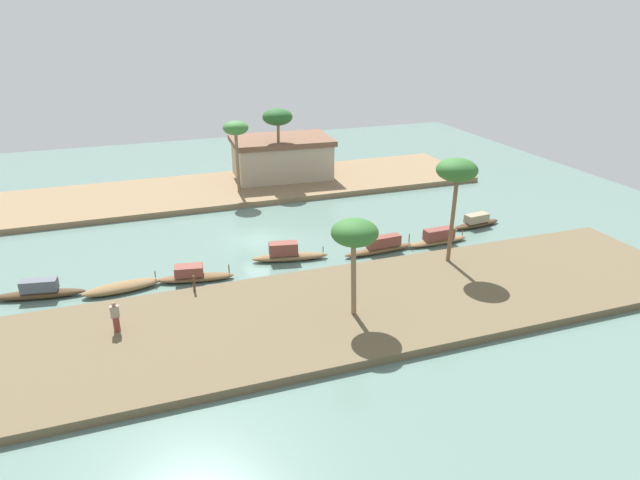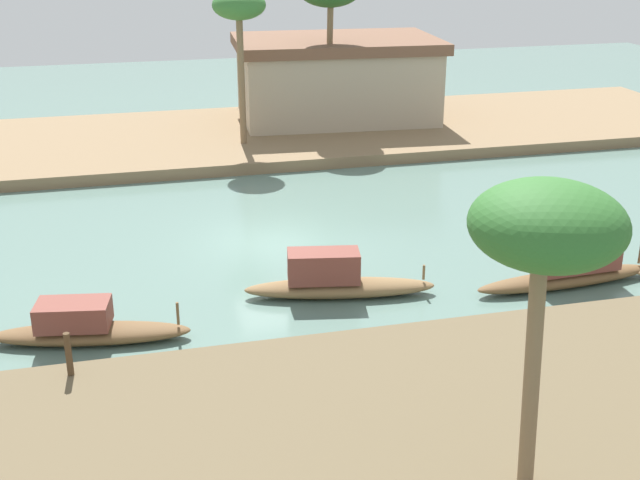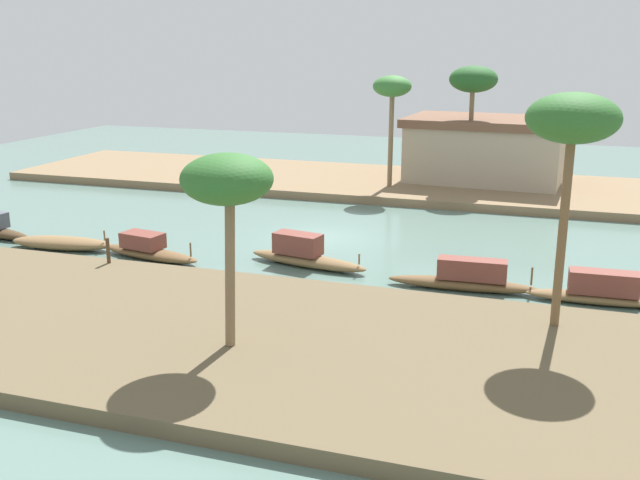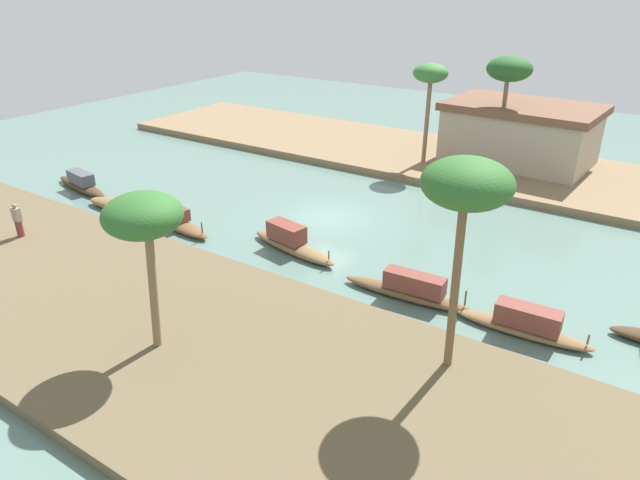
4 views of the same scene
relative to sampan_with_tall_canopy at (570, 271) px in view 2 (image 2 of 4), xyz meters
name	(u,v)px [view 2 (image 2 of 4)]	position (x,y,z in m)	size (l,w,h in m)	color
river_water	(275,241)	(-7.19, 5.29, -0.44)	(71.83, 71.83, 0.00)	slate
riverbank_left	(411,475)	(-7.19, -7.14, -0.21)	(46.96, 10.43, 0.46)	brown
riverbank_right	(221,138)	(-7.19, 17.73, -0.21)	(46.96, 10.43, 0.46)	#846B4C
sampan_with_tall_canopy	(570,271)	(0.00, 0.00, 0.00)	(5.39, 1.15, 1.16)	brown
sampan_upstream_small	(334,280)	(-6.46, 0.92, 0.02)	(5.20, 1.89, 1.29)	brown
sampan_midstream	(85,327)	(-12.88, -0.12, -0.06)	(4.85, 1.81, 1.04)	brown
mooring_post	(69,354)	(-13.14, -2.45, 0.51)	(0.14, 0.14, 0.98)	#4C3823
palm_tree_left_near	(547,230)	(-5.46, -7.90, 4.57)	(2.47, 2.47, 5.33)	#7F6647
palm_tree_right_tall	(239,10)	(-6.45, 15.82, 5.51)	(2.18, 2.18, 6.29)	#7F6647
riverside_building	(336,78)	(-1.41, 19.37, 1.92)	(9.75, 6.79, 3.76)	tan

